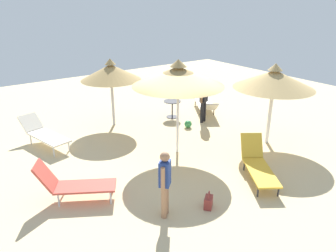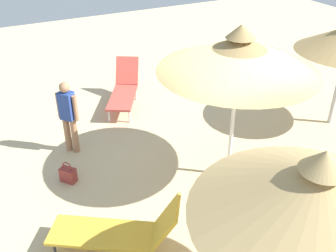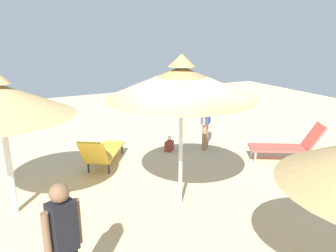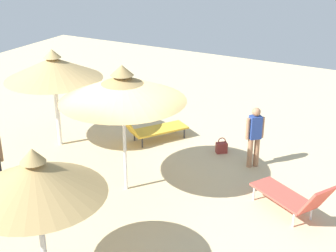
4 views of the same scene
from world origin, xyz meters
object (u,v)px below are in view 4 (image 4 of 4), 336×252
parasol_umbrella_far_right (123,88)px  parasol_umbrella_front (53,68)px  beach_ball (31,195)px  lounge_chair_far_left (150,128)px  handbag (222,147)px  person_standing_edge (255,134)px  lounge_chair_back (293,197)px  parasol_umbrella_edge (35,178)px

parasol_umbrella_far_right → parasol_umbrella_front: (-1.15, -2.88, -0.26)m
parasol_umbrella_far_right → beach_ball: bearing=-47.9°
parasol_umbrella_front → lounge_chair_far_left: bearing=122.7°
handbag → beach_ball: size_ratio=1.57×
parasol_umbrella_far_right → person_standing_edge: 3.57m
lounge_chair_back → handbag: 3.19m
parasol_umbrella_front → lounge_chair_far_left: parasol_umbrella_front is taller
parasol_umbrella_far_right → beach_ball: size_ratio=10.51×
parasol_umbrella_edge → lounge_chair_far_left: (-5.73, -1.38, -1.62)m
parasol_umbrella_front → lounge_chair_far_left: (-1.33, 2.06, -1.74)m
person_standing_edge → beach_ball: (3.80, -3.69, -0.73)m
handbag → parasol_umbrella_edge: bearing=-5.8°
lounge_chair_far_left → person_standing_edge: 3.00m
lounge_chair_far_left → handbag: 2.03m
beach_ball → parasol_umbrella_front: bearing=-152.4°
beach_ball → person_standing_edge: bearing=135.8°
parasol_umbrella_far_right → parasol_umbrella_front: parasol_umbrella_far_right is taller
parasol_umbrella_far_right → lounge_chair_far_left: (-2.47, -0.81, -2.01)m
lounge_chair_back → person_standing_edge: 2.28m
lounge_chair_far_left → beach_ball: size_ratio=7.00×
parasol_umbrella_front → person_standing_edge: parasol_umbrella_front is taller
beach_ball → parasol_umbrella_far_right: bearing=132.1°
parasol_umbrella_edge → lounge_chair_back: parasol_umbrella_edge is taller
lounge_chair_back → beach_ball: lounge_chair_back is taller
parasol_umbrella_edge → parasol_umbrella_far_right: (-3.26, -0.56, 0.39)m
lounge_chair_back → lounge_chair_far_left: (-1.80, -4.39, -0.06)m
handbag → lounge_chair_back: bearing=49.1°
lounge_chair_back → lounge_chair_far_left: bearing=-112.3°
parasol_umbrella_far_right → parasol_umbrella_front: size_ratio=1.10×
lounge_chair_back → person_standing_edge: person_standing_edge is taller
parasol_umbrella_edge → parasol_umbrella_front: parasol_umbrella_front is taller
parasol_umbrella_edge → person_standing_edge: bearing=164.4°
person_standing_edge → parasol_umbrella_far_right: bearing=-41.7°
beach_ball → parasol_umbrella_edge: bearing=48.6°
lounge_chair_back → handbag: (-2.08, -2.40, -0.30)m
parasol_umbrella_front → lounge_chair_back: 6.69m
parasol_umbrella_edge → lounge_chair_far_left: 6.11m
parasol_umbrella_far_right → parasol_umbrella_front: bearing=-111.7°
handbag → lounge_chair_far_left: bearing=-82.0°
parasol_umbrella_front → lounge_chair_back: (0.47, 6.45, -1.68)m
parasol_umbrella_front → handbag: parasol_umbrella_front is taller
parasol_umbrella_far_right → handbag: (-2.75, 1.18, -2.25)m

